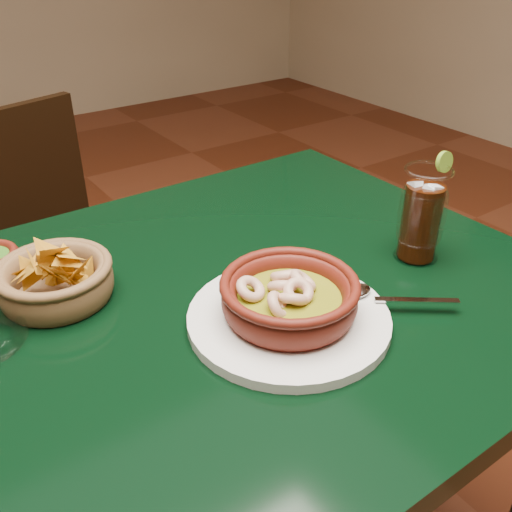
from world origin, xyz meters
TOP-DOWN VIEW (x-y plane):
  - dining_table at (0.00, 0.00)m, footprint 1.20×0.80m
  - dining_chair at (0.03, 0.70)m, footprint 0.48×0.48m
  - shrimp_plate at (0.13, -0.11)m, footprint 0.35×0.28m
  - chip_basket at (-0.10, 0.13)m, footprint 0.20×0.20m
  - cola_drink at (0.41, -0.09)m, footprint 0.15×0.15m

SIDE VIEW (x-z plane):
  - dining_chair at x=0.03m, z-range 0.04..0.89m
  - dining_table at x=0.00m, z-range 0.28..1.03m
  - chip_basket at x=-0.10m, z-range 0.72..0.84m
  - shrimp_plate at x=0.13m, z-range 0.75..0.82m
  - cola_drink at x=0.41m, z-range 0.74..0.91m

